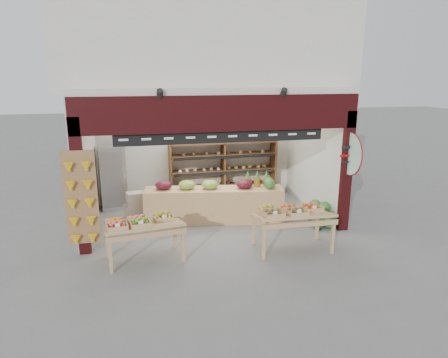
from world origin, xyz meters
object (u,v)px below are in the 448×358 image
Objects in this scene: display_table_right at (290,213)px; cardboard_stack at (144,208)px; back_shelving at (223,156)px; watermelon_pile at (323,217)px; mid_counter at (213,203)px; display_table_left at (138,224)px; refrigerator at (113,177)px.

cardboard_stack is at bearing 138.93° from display_table_right.
back_shelving is 3.33m from watermelon_pile.
display_table_left is at bearing -135.98° from mid_counter.
display_table_left is at bearing 177.13° from display_table_right.
cardboard_stack is 1.70m from mid_counter.
back_shelving is 2.91× the size of cardboard_stack.
cardboard_stack is 2.30m from display_table_left.
back_shelving is at bearing 70.49° from mid_counter.
refrigerator is 4.88m from display_table_right.
watermelon_pile is at bearing 12.08° from display_table_left.
mid_counter reaches higher than display_table_left.
display_table_right is (2.75, -2.40, 0.49)m from cardboard_stack.
refrigerator reaches higher than display_table_right.
back_shelving is 2.09m from mid_counter.
display_table_left is at bearing -124.23° from back_shelving.
refrigerator is at bearing -174.88° from back_shelving.
mid_counter is (1.60, -0.56, 0.19)m from cardboard_stack.
cardboard_stack is 0.31× the size of mid_counter.
refrigerator is (-2.98, -0.27, -0.36)m from back_shelving.
display_table_right is at bearing -41.07° from cardboard_stack.
refrigerator is at bearing 135.58° from display_table_right.
display_table_right is at bearing -82.20° from back_shelving.
refrigerator is 1.38m from cardboard_stack.
watermelon_pile is at bearing -18.37° from mid_counter.
watermelon_pile is (4.74, -2.38, -0.62)m from refrigerator.
cardboard_stack is 1.32× the size of watermelon_pile.
display_table_right is (2.91, -0.15, 0.04)m from display_table_left.
mid_counter is at bearing 122.15° from display_table_right.
display_table_left is at bearing -167.92° from watermelon_pile.
display_table_left is (-0.16, -2.25, 0.46)m from cardboard_stack.
display_table_right is at bearing -57.85° from mid_counter.
display_table_right is (3.49, -3.41, -0.08)m from refrigerator.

